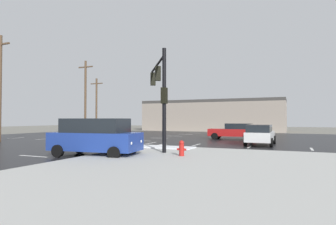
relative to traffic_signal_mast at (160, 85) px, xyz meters
name	(u,v)px	position (x,y,z in m)	size (l,w,h in m)	color
ground_plane	(130,143)	(-5.32, 5.27, -4.10)	(120.00, 120.00, 0.00)	slate
road_asphalt	(130,142)	(-5.32, 5.27, -4.09)	(44.00, 44.00, 0.02)	black
sidewalk_corner	(265,183)	(6.68, -6.73, -4.03)	(18.00, 18.00, 0.14)	#B2B2AD
snow_strip_curbside	(164,147)	(-0.32, 1.27, -3.93)	(4.00, 1.60, 0.06)	white
lane_markings	(134,144)	(-4.11, 3.89, -4.08)	(36.15, 36.15, 0.01)	silver
traffic_signal_mast	(160,85)	(0.00, 0.00, 0.00)	(3.35, 4.97, 5.88)	black
fire_hydrant	(182,148)	(2.30, -2.30, -3.57)	(0.48, 0.26, 0.79)	red
strip_building_background	(213,116)	(-5.27, 33.35, -1.44)	(24.15, 8.00, 5.33)	gray
suv_blue	(95,136)	(-2.24, -3.40, -3.01)	(4.99, 2.59, 2.03)	navy
sedan_white	(260,134)	(5.25, 6.91, -3.25)	(2.07, 4.56, 1.58)	white
sedan_black	(77,129)	(-16.68, 11.56, -3.25)	(2.16, 4.59, 1.58)	black
sedan_red	(234,131)	(2.23, 12.43, -3.25)	(4.59, 2.14, 1.58)	#B21919
utility_pole_mid	(0,86)	(-16.10, 1.09, 0.83)	(2.20, 0.28, 9.44)	brown
utility_pole_far	(85,96)	(-16.87, 13.34, 0.90)	(2.20, 0.28, 9.57)	brown
utility_pole_distant	(96,104)	(-20.34, 20.11, 0.30)	(2.20, 0.28, 8.39)	brown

